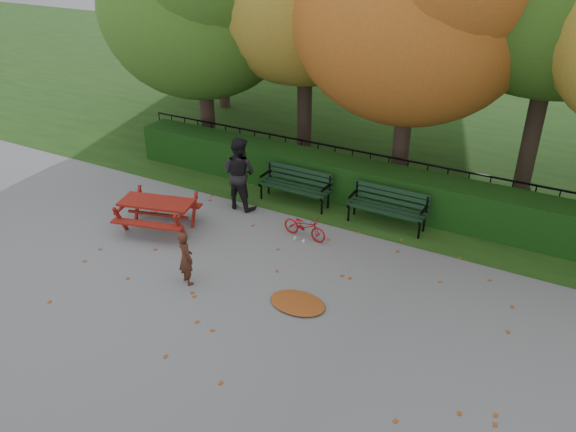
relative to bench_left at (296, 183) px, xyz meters
The scene contains 12 objects.
ground 3.96m from the bench_left, 70.65° to the right, with size 90.00×90.00×0.00m, color slate.
grass_strip 10.39m from the bench_left, 82.81° to the left, with size 90.00×90.00×0.00m, color #173311.
hedge 1.53m from the bench_left, 31.58° to the left, with size 13.00×0.90×1.00m, color black.
iron_fence 2.06m from the bench_left, 50.89° to the left, with size 14.00×0.04×1.02m.
bench_left is the anchor object (origin of this frame).
bench_right 2.40m from the bench_left, ahead, with size 1.80×0.57×0.88m.
picnic_table 3.45m from the bench_left, 127.59° to the right, with size 1.94×1.71×0.80m.
leaf_pile 4.27m from the bench_left, 61.32° to the right, with size 1.08×0.75×0.07m, color maroon.
leaf_scatter 3.68m from the bench_left, 69.08° to the right, with size 9.00×5.70×0.01m, color maroon, non-canonical shape.
child 4.13m from the bench_left, 92.64° to the right, with size 0.41×0.27×1.12m, color #3F1E14.
adult 1.45m from the bench_left, 140.11° to the right, with size 0.88×0.69×1.81m, color black.
bicycle 1.80m from the bench_left, 55.49° to the right, with size 0.38×1.08×0.57m, color #9D0E13.
Camera 1 is at (4.65, -7.45, 6.34)m, focal length 35.00 mm.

